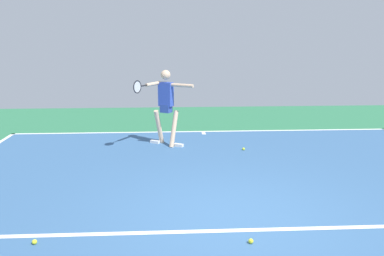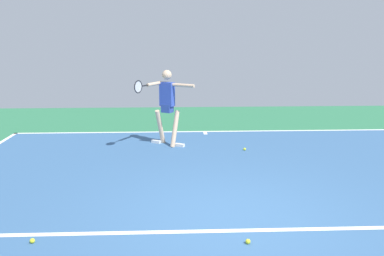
# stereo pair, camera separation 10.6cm
# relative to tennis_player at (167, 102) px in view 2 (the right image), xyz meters

# --- Properties ---
(ground_plane) EXTENTS (19.40, 19.40, 0.00)m
(ground_plane) POSITION_rel_tennis_player_xyz_m (-1.04, 4.19, -1.08)
(ground_plane) COLOR #2D754C
(court_surface) EXTENTS (10.65, 11.32, 0.00)m
(court_surface) POSITION_rel_tennis_player_xyz_m (-1.04, 4.19, -1.08)
(court_surface) COLOR #38608E
(court_surface) RESTS_ON ground_plane
(court_line_baseline_near) EXTENTS (10.65, 0.10, 0.01)m
(court_line_baseline_near) POSITION_rel_tennis_player_xyz_m (-1.04, -1.42, -1.08)
(court_line_baseline_near) COLOR white
(court_line_baseline_near) RESTS_ON ground_plane
(court_line_service) EXTENTS (7.99, 0.10, 0.01)m
(court_line_service) POSITION_rel_tennis_player_xyz_m (-1.04, 4.58, -1.08)
(court_line_service) COLOR white
(court_line_service) RESTS_ON ground_plane
(court_line_centre_mark) EXTENTS (0.10, 0.30, 0.01)m
(court_line_centre_mark) POSITION_rel_tennis_player_xyz_m (-1.04, -1.22, -1.08)
(court_line_centre_mark) COLOR white
(court_line_centre_mark) RESTS_ON ground_plane
(tennis_player) EXTENTS (1.37, 1.13, 1.87)m
(tennis_player) POSITION_rel_tennis_player_xyz_m (0.00, 0.00, 0.00)
(tennis_player) COLOR beige
(tennis_player) RESTS_ON ground_plane
(tennis_ball_far_corner) EXTENTS (0.07, 0.07, 0.07)m
(tennis_ball_far_corner) POSITION_rel_tennis_player_xyz_m (1.67, 4.81, -1.05)
(tennis_ball_far_corner) COLOR yellow
(tennis_ball_far_corner) RESTS_ON ground_plane
(tennis_ball_centre_court) EXTENTS (0.07, 0.07, 0.07)m
(tennis_ball_centre_court) POSITION_rel_tennis_player_xyz_m (-1.83, 0.56, -1.05)
(tennis_ball_centre_court) COLOR #CCE033
(tennis_ball_centre_court) RESTS_ON ground_plane
(tennis_ball_near_service_line) EXTENTS (0.07, 0.07, 0.07)m
(tennis_ball_near_service_line) POSITION_rel_tennis_player_xyz_m (-1.13, 4.95, -1.05)
(tennis_ball_near_service_line) COLOR yellow
(tennis_ball_near_service_line) RESTS_ON ground_plane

